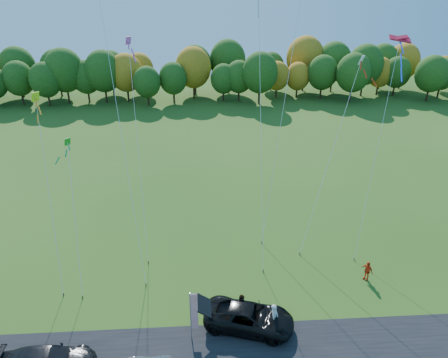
{
  "coord_description": "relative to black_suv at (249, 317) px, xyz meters",
  "views": [
    {
      "loc": [
        -1.61,
        -20.0,
        19.52
      ],
      "look_at": [
        0.0,
        6.0,
        7.0
      ],
      "focal_mm": 32.0,
      "sensor_mm": 36.0,
      "label": 1
    }
  ],
  "objects": [
    {
      "name": "ground",
      "position": [
        -1.14,
        1.29,
        -0.78
      ],
      "size": [
        160.0,
        160.0,
        0.0
      ],
      "primitive_type": "plane",
      "color": "#244D14"
    },
    {
      "name": "tree_line",
      "position": [
        -1.14,
        56.29,
        -0.78
      ],
      "size": [
        116.0,
        12.0,
        10.0
      ],
      "primitive_type": null,
      "color": "#1E4711",
      "rests_on": "ground"
    },
    {
      "name": "black_suv",
      "position": [
        0.0,
        0.0,
        0.0
      ],
      "size": [
        6.13,
        4.09,
        1.56
      ],
      "primitive_type": "imported",
      "rotation": [
        0.0,
        0.0,
        1.28
      ],
      "color": "black",
      "rests_on": "ground"
    },
    {
      "name": "person_tailgate_a",
      "position": [
        1.53,
        -0.25,
        0.18
      ],
      "size": [
        0.7,
        0.83,
        1.92
      ],
      "primitive_type": "imported",
      "rotation": [
        0.0,
        0.0,
        1.15
      ],
      "color": "silver",
      "rests_on": "ground"
    },
    {
      "name": "person_tailgate_b",
      "position": [
        -0.36,
        0.94,
        0.09
      ],
      "size": [
        1.04,
        1.07,
        1.74
      ],
      "primitive_type": "imported",
      "rotation": [
        0.0,
        0.0,
        0.91
      ],
      "color": "gray",
      "rests_on": "ground"
    },
    {
      "name": "person_east",
      "position": [
        9.2,
        4.06,
        -0.01
      ],
      "size": [
        0.8,
        0.97,
        1.55
      ],
      "primitive_type": "imported",
      "rotation": [
        0.0,
        0.0,
        -1.01
      ],
      "color": "red",
      "rests_on": "ground"
    },
    {
      "name": "feather_flag",
      "position": [
        -3.47,
        -0.7,
        1.39
      ],
      "size": [
        0.48,
        0.08,
        3.58
      ],
      "color": "#999999",
      "rests_on": "ground"
    },
    {
      "name": "kite_delta_blue",
      "position": [
        -8.82,
        10.13,
        11.68
      ],
      "size": [
        5.14,
        12.53,
        25.86
      ],
      "color": "#4C3F33",
      "rests_on": "ground"
    },
    {
      "name": "kite_parafoil_orange",
      "position": [
        5.25,
        15.79,
        14.7
      ],
      "size": [
        7.91,
        14.0,
        31.35
      ],
      "color": "#4C3F33",
      "rests_on": "ground"
    },
    {
      "name": "kite_delta_red",
      "position": [
        1.65,
        10.41,
        14.49
      ],
      "size": [
        2.22,
        8.64,
        22.71
      ],
      "color": "#4C3F33",
      "rests_on": "ground"
    },
    {
      "name": "kite_parafoil_rainbow",
      "position": [
        11.39,
        10.35,
        7.27
      ],
      "size": [
        6.24,
        8.6,
        16.45
      ],
      "color": "#4C3F33",
      "rests_on": "ground"
    },
    {
      "name": "kite_diamond_yellow",
      "position": [
        -13.42,
        6.61,
        5.73
      ],
      "size": [
        2.09,
        6.44,
        13.37
      ],
      "color": "#4C3F33",
      "rests_on": "ground"
    },
    {
      "name": "kite_diamond_green",
      "position": [
        -11.89,
        6.39,
        4.05
      ],
      "size": [
        1.74,
        6.59,
        9.94
      ],
      "color": "#4C3F33",
      "rests_on": "ground"
    },
    {
      "name": "kite_diamond_white",
      "position": [
        7.36,
        9.65,
        6.62
      ],
      "size": [
        5.26,
        5.2,
        15.22
      ],
      "color": "#4C3F33",
      "rests_on": "ground"
    },
    {
      "name": "kite_diamond_pink",
      "position": [
        -7.69,
        10.88,
        7.27
      ],
      "size": [
        1.67,
        8.26,
        16.38
      ],
      "color": "#4C3F33",
      "rests_on": "ground"
    }
  ]
}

